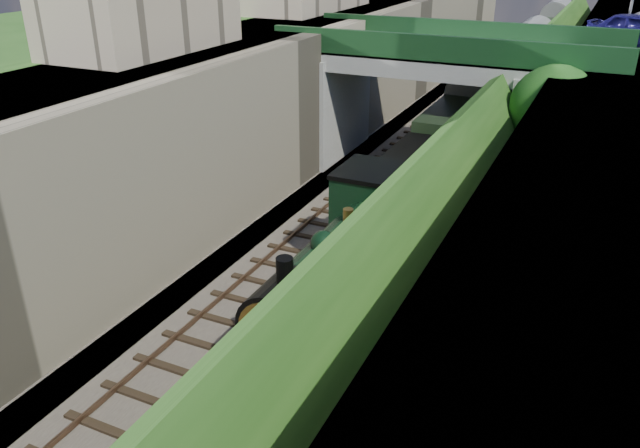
% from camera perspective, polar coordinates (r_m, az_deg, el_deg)
% --- Properties ---
extents(trackbed, '(10.00, 90.00, 0.20)m').
position_cam_1_polar(trackbed, '(29.69, 8.07, 2.67)').
color(trackbed, '#473F38').
rests_on(trackbed, ground).
extents(retaining_wall, '(1.00, 90.00, 7.00)m').
position_cam_1_polar(retaining_wall, '(30.54, -1.56, 10.28)').
color(retaining_wall, '#756B56').
rests_on(retaining_wall, ground).
extents(street_plateau_left, '(6.00, 90.00, 7.00)m').
position_cam_1_polar(street_plateau_left, '(32.21, -7.24, 10.88)').
color(street_plateau_left, '#262628').
rests_on(street_plateau_left, ground).
extents(embankment_slope, '(4.53, 90.00, 6.36)m').
position_cam_1_polar(embankment_slope, '(27.21, 17.74, 5.16)').
color(embankment_slope, '#1E4714').
rests_on(embankment_slope, ground).
extents(track_left, '(2.50, 90.00, 0.20)m').
position_cam_1_polar(track_left, '(30.22, 4.47, 3.55)').
color(track_left, black).
rests_on(track_left, trackbed).
extents(track_right, '(2.50, 90.00, 0.20)m').
position_cam_1_polar(track_right, '(29.34, 10.32, 2.54)').
color(track_right, black).
rests_on(track_right, trackbed).
extents(road_bridge, '(16.00, 6.40, 7.25)m').
position_cam_1_polar(road_bridge, '(31.96, 12.38, 11.46)').
color(road_bridge, gray).
rests_on(road_bridge, ground).
extents(tree, '(3.60, 3.80, 6.60)m').
position_cam_1_polar(tree, '(27.58, 20.79, 9.52)').
color(tree, black).
rests_on(tree, ground).
extents(car_blue, '(5.14, 3.17, 1.63)m').
position_cam_1_polar(car_blue, '(34.63, 27.20, 15.45)').
color(car_blue, navy).
rests_on(car_blue, street_plateau_right).
extents(locomotive, '(3.10, 10.22, 3.83)m').
position_cam_1_polar(locomotive, '(19.57, 2.31, -3.64)').
color(locomotive, black).
rests_on(locomotive, trackbed).
extents(tender, '(2.70, 6.00, 3.05)m').
position_cam_1_polar(tender, '(26.00, 8.66, 2.94)').
color(tender, black).
rests_on(tender, trackbed).
extents(coach_front, '(2.90, 18.00, 3.70)m').
position_cam_1_polar(coach_front, '(37.58, 14.48, 10.04)').
color(coach_front, black).
rests_on(coach_front, trackbed).
extents(coach_middle, '(2.90, 18.00, 3.70)m').
position_cam_1_polar(coach_middle, '(55.79, 18.58, 14.28)').
color(coach_middle, black).
rests_on(coach_middle, trackbed).
extents(coach_rear, '(2.90, 18.00, 3.70)m').
position_cam_1_polar(coach_rear, '(74.30, 20.71, 16.39)').
color(coach_rear, black).
rests_on(coach_rear, trackbed).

